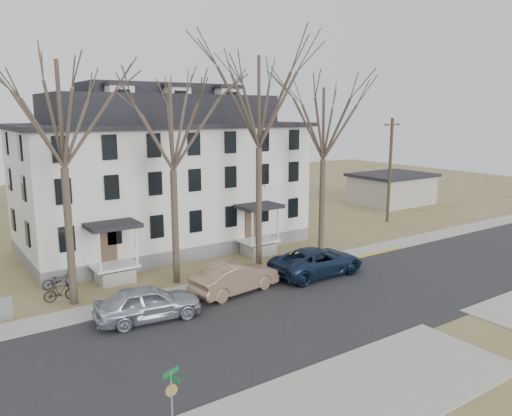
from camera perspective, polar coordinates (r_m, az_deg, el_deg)
ground at (r=25.85m, az=11.20°, el=-12.20°), size 120.00×120.00×0.00m
main_road at (r=27.17m, az=8.14°, el=-10.93°), size 120.00×10.00×0.04m
far_sidewalk at (r=31.54m, az=0.69°, el=-7.66°), size 120.00×2.00×0.08m
yellow_curb at (r=33.90m, az=8.55°, el=-6.44°), size 14.00×0.25×0.06m
boarding_house at (r=37.89m, az=-10.52°, el=3.67°), size 20.80×12.36×12.05m
distant_building at (r=57.15m, az=15.25°, el=2.15°), size 8.50×6.50×3.35m
tree_far_left at (r=26.95m, az=-21.51°, el=10.78°), size 8.40×8.40×13.72m
tree_mid_left at (r=28.93m, az=-9.62°, el=9.88°), size 7.80×7.80×12.74m
tree_center at (r=31.95m, az=0.34°, el=12.78°), size 9.00×9.00×14.70m
tree_mid_right at (r=35.36m, az=7.79°, el=10.11°), size 7.80×7.80×12.74m
utility_pole_far at (r=47.21m, az=15.06°, el=4.32°), size 2.00×0.28×9.50m
car_silver at (r=25.32m, az=-12.22°, el=-10.61°), size 5.37×2.70×1.75m
car_tan at (r=28.33m, az=-2.43°, el=-8.01°), size 5.48×2.55×1.74m
car_navy at (r=31.49m, az=7.00°, el=-6.13°), size 6.22×2.91×1.72m
bicycle_left at (r=31.19m, az=-21.56°, el=-7.72°), size 1.90×0.69×0.99m
bicycle_right at (r=29.11m, az=-21.42°, el=-8.98°), size 1.80×0.69×1.05m
street_sign at (r=16.47m, az=-9.63°, el=-20.19°), size 0.68×0.68×2.40m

